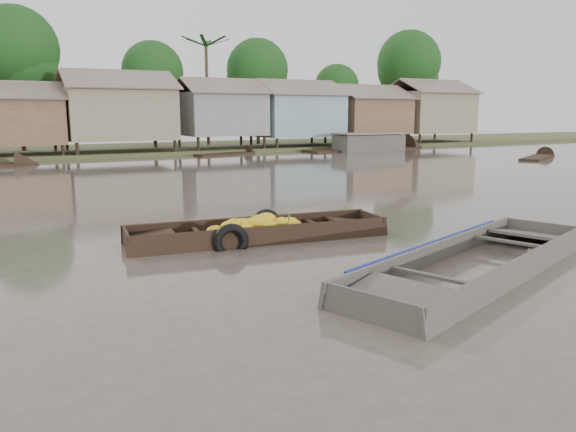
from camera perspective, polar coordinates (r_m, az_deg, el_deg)
name	(u,v)px	position (r m, az deg, el deg)	size (l,w,h in m)	color
ground	(330,275)	(9.77, 4.28, -5.95)	(120.00, 120.00, 0.00)	#4C423A
riverbank	(119,107)	(40.58, -16.81, 10.54)	(120.00, 12.47, 10.22)	#384723
banana_boat	(256,233)	(12.34, -3.26, -1.69)	(5.87, 2.08, 0.80)	black
viewer_boat	(476,269)	(10.48, 18.55, -5.09)	(6.93, 3.93, 0.54)	#423E38
distant_boats	(292,151)	(37.17, 0.40, 6.61)	(47.46, 14.28, 1.38)	black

